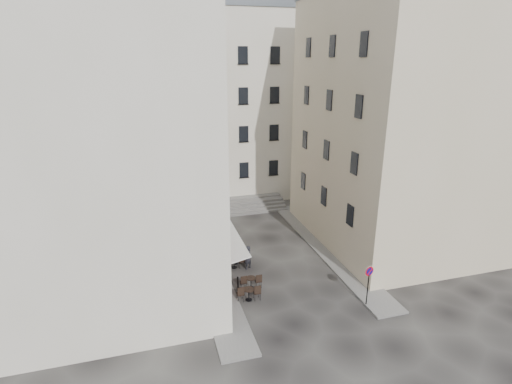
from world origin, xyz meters
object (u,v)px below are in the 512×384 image
object	(u,v)px
no_parking_sign	(369,278)
pedestrian	(248,257)
bistro_table_a	(249,293)
bistro_table_b	(251,281)

from	to	relation	value
no_parking_sign	pedestrian	size ratio (longest dim) A/B	1.50
bistro_table_a	pedestrian	world-z (taller)	pedestrian
bistro_table_a	bistro_table_b	size ratio (longest dim) A/B	1.05
no_parking_sign	bistro_table_b	xyz separation A→B (m)	(-5.98, 3.68, -1.34)
bistro_table_a	pedestrian	distance (m)	3.82
no_parking_sign	bistro_table_b	size ratio (longest dim) A/B	1.92
no_parking_sign	bistro_table_b	distance (m)	7.15
bistro_table_b	pedestrian	xyz separation A→B (m)	(0.45, 2.44, 0.38)
bistro_table_a	bistro_table_b	xyz separation A→B (m)	(0.47, 1.25, -0.02)
pedestrian	bistro_table_a	bearing A→B (deg)	44.71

